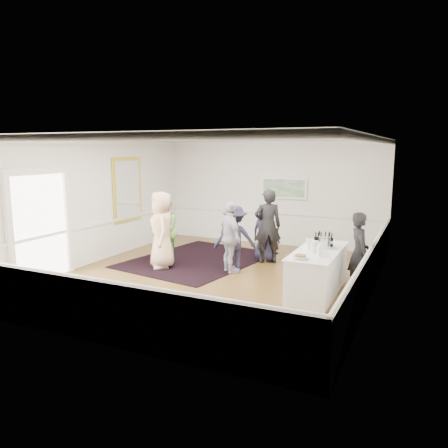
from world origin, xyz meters
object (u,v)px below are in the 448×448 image
at_px(guest_tan, 162,230).
at_px(guest_lilac, 230,237).
at_px(guest_dark_a, 235,238).
at_px(ice_bucket, 324,243).
at_px(serving_table, 318,271).
at_px(guest_green, 164,230).
at_px(guest_navy, 265,232).
at_px(bartender, 359,253).
at_px(guest_dark_b, 268,226).
at_px(nut_bowl, 301,257).

height_order(guest_tan, guest_lilac, guest_tan).
bearing_deg(guest_dark_a, ice_bucket, 142.40).
distance_m(serving_table, guest_dark_a, 2.46).
height_order(serving_table, guest_green, guest_green).
bearing_deg(guest_green, serving_table, 48.25).
bearing_deg(ice_bucket, guest_navy, 136.93).
bearing_deg(guest_dark_a, guest_tan, -3.64).
bearing_deg(serving_table, ice_bucket, 72.64).
relative_size(bartender, guest_green, 0.96).
xyz_separation_m(guest_tan, guest_dark_a, (1.75, 0.57, -0.16)).
distance_m(guest_green, guest_dark_b, 2.70).
distance_m(bartender, guest_lilac, 3.02).
xyz_separation_m(serving_table, guest_navy, (-1.88, 2.05, 0.31)).
height_order(guest_lilac, guest_dark_b, guest_dark_b).
xyz_separation_m(guest_tan, nut_bowl, (3.87, -1.19, -0.01)).
distance_m(bartender, guest_tan, 4.76).
xyz_separation_m(bartender, guest_lilac, (-3.02, 0.21, 0.02)).
bearing_deg(guest_lilac, guest_dark_a, -49.13).
bearing_deg(guest_lilac, guest_green, 39.77).
height_order(bartender, guest_dark_a, bartender).
bearing_deg(guest_lilac, bartender, -141.76).
relative_size(guest_lilac, nut_bowl, 5.98).
relative_size(bartender, guest_lilac, 0.98).
height_order(serving_table, bartender, bartender).
distance_m(guest_lilac, ice_bucket, 2.38).
distance_m(bartender, guest_navy, 3.09).
bearing_deg(serving_table, guest_dark_a, 158.41).
bearing_deg(nut_bowl, guest_dark_b, 120.54).
height_order(serving_table, nut_bowl, nut_bowl).
relative_size(bartender, guest_dark_b, 0.87).
bearing_deg(guest_dark_b, ice_bucket, 108.93).
distance_m(guest_tan, guest_navy, 2.74).
height_order(serving_table, guest_dark_b, guest_dark_b).
bearing_deg(guest_tan, guest_dark_a, 67.09).
height_order(bartender, guest_lilac, guest_lilac).
bearing_deg(guest_tan, guest_green, 163.86).
bearing_deg(guest_navy, guest_tan, 44.58).
bearing_deg(serving_table, guest_green, 170.25).
bearing_deg(nut_bowl, guest_dark_a, 140.45).
bearing_deg(serving_table, guest_lilac, 164.30).
distance_m(serving_table, ice_bucket, 0.62).
bearing_deg(serving_table, bartender, 29.65).
distance_m(serving_table, bartender, 0.94).
distance_m(guest_dark_b, nut_bowl, 3.21).
height_order(guest_dark_a, nut_bowl, guest_dark_a).
height_order(guest_green, guest_lilac, guest_green).
distance_m(guest_tan, ice_bucket, 4.08).
relative_size(guest_dark_b, nut_bowl, 6.73).
distance_m(serving_table, guest_navy, 2.80).
relative_size(guest_dark_b, ice_bucket, 7.46).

